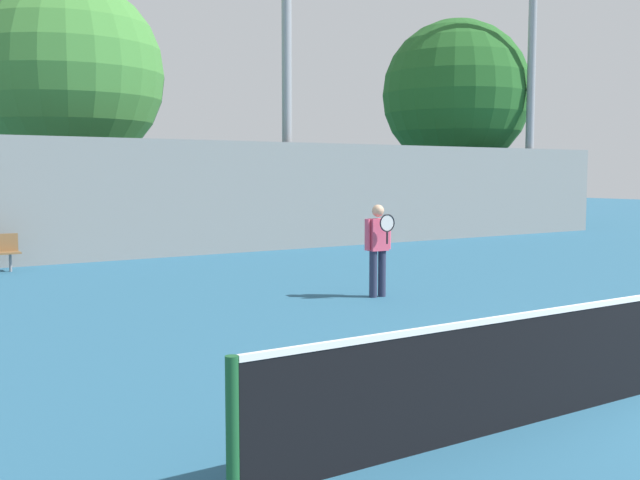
% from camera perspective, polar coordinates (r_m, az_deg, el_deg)
% --- Properties ---
extents(tennis_player, '(0.54, 0.41, 1.64)m').
position_cam_1_polar(tennis_player, '(13.25, 4.45, -0.39)').
color(tennis_player, '#282D47').
rests_on(tennis_player, ground_plane).
extents(light_pole_near_left, '(0.90, 0.60, 12.03)m').
position_cam_1_polar(light_pole_near_left, '(28.75, 15.85, 13.84)').
color(light_pole_near_left, '#939399').
rests_on(light_pole_near_left, ground_plane).
extents(light_pole_far_right, '(0.90, 0.60, 11.04)m').
position_cam_1_polar(light_pole_far_right, '(22.67, -2.56, 15.17)').
color(light_pole_far_right, '#939399').
rests_on(light_pole_far_right, ground_plane).
extents(back_fence, '(34.39, 0.06, 3.08)m').
position_cam_1_polar(back_fence, '(19.84, -12.00, 3.11)').
color(back_fence, gray).
rests_on(back_fence, ground_plane).
extents(tree_green_tall, '(5.72, 5.72, 8.08)m').
position_cam_1_polar(tree_green_tall, '(29.88, 10.34, 10.82)').
color(tree_green_tall, brown).
rests_on(tree_green_tall, ground_plane).
extents(tree_green_broad, '(5.54, 5.54, 7.81)m').
position_cam_1_polar(tree_green_broad, '(23.33, -18.69, 11.84)').
color(tree_green_broad, brown).
rests_on(tree_green_broad, ground_plane).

